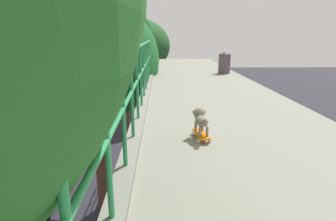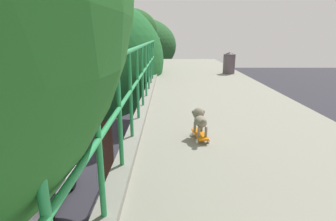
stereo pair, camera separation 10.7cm
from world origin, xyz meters
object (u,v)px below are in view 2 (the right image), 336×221
at_px(city_bus, 51,103).
at_px(litter_bin, 229,63).
at_px(small_dog, 199,119).
at_px(toy_skateboard, 200,135).
at_px(car_silver_fifth, 40,193).

relative_size(city_bus, litter_bin, 14.18).
bearing_deg(small_dog, toy_skateboard, -77.48).
relative_size(car_silver_fifth, toy_skateboard, 9.74).
bearing_deg(small_dog, litter_bin, 74.26).
distance_m(car_silver_fifth, toy_skateboard, 10.46).
bearing_deg(city_bus, toy_skateboard, -60.46).
xyz_separation_m(car_silver_fifth, toy_skateboard, (5.98, -6.76, 5.30)).
height_order(car_silver_fifth, city_bus, city_bus).
relative_size(car_silver_fifth, city_bus, 0.39).
xyz_separation_m(small_dog, litter_bin, (1.81, 6.41, 0.11)).
xyz_separation_m(city_bus, litter_bin, (11.62, -10.89, 4.30)).
relative_size(city_bus, small_dog, 26.33).
bearing_deg(city_bus, car_silver_fifth, -70.03).
relative_size(toy_skateboard, small_dog, 1.05).
distance_m(city_bus, litter_bin, 16.49).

